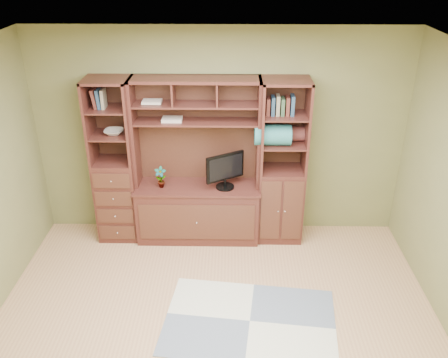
{
  "coord_description": "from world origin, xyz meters",
  "views": [
    {
      "loc": [
        0.14,
        -3.4,
        3.43
      ],
      "look_at": [
        0.06,
        1.2,
        1.1
      ],
      "focal_mm": 38.0,
      "sensor_mm": 36.0,
      "label": 1
    }
  ],
  "objects_px": {
    "monitor": "(225,165)",
    "center_hutch": "(197,164)",
    "left_tower": "(114,162)",
    "right_tower": "(282,163)"
  },
  "relations": [
    {
      "from": "center_hutch",
      "to": "monitor",
      "type": "height_order",
      "value": "center_hutch"
    },
    {
      "from": "left_tower",
      "to": "right_tower",
      "type": "bearing_deg",
      "value": 0.0
    },
    {
      "from": "center_hutch",
      "to": "right_tower",
      "type": "relative_size",
      "value": 1.0
    },
    {
      "from": "center_hutch",
      "to": "left_tower",
      "type": "xyz_separation_m",
      "value": [
        -1.0,
        0.04,
        0.0
      ]
    },
    {
      "from": "left_tower",
      "to": "right_tower",
      "type": "xyz_separation_m",
      "value": [
        2.02,
        0.0,
        0.0
      ]
    },
    {
      "from": "center_hutch",
      "to": "left_tower",
      "type": "height_order",
      "value": "same"
    },
    {
      "from": "left_tower",
      "to": "monitor",
      "type": "height_order",
      "value": "left_tower"
    },
    {
      "from": "right_tower",
      "to": "monitor",
      "type": "bearing_deg",
      "value": -173.75
    },
    {
      "from": "monitor",
      "to": "center_hutch",
      "type": "bearing_deg",
      "value": 143.21
    },
    {
      "from": "left_tower",
      "to": "center_hutch",
      "type": "bearing_deg",
      "value": -2.29
    }
  ]
}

